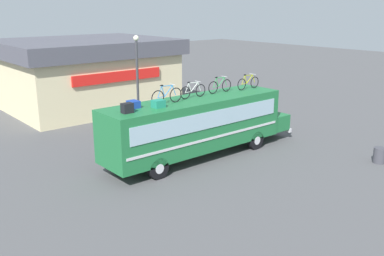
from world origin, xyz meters
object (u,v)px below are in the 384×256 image
rooftop_bicycle_2 (193,91)px  street_lamp (138,82)px  luggage_bag_3 (158,104)px  trash_bin (379,155)px  luggage_bag_1 (127,108)px  luggage_bag_2 (133,104)px  rooftop_bicycle_3 (220,86)px  bus (199,124)px  rooftop_bicycle_1 (167,96)px  rooftop_bicycle_4 (248,83)px

rooftop_bicycle_2 → street_lamp: bearing=103.1°
luggage_bag_3 → trash_bin: bearing=-34.5°
luggage_bag_1 → luggage_bag_2: 1.02m
rooftop_bicycle_3 → trash_bin: rooftop_bicycle_3 is taller
luggage_bag_1 → luggage_bag_2: (0.76, 0.68, -0.06)m
bus → luggage_bag_1: 4.69m
luggage_bag_2 → luggage_bag_1: bearing=-138.2°
rooftop_bicycle_1 → trash_bin: rooftop_bicycle_1 is taller
luggage_bag_2 → rooftop_bicycle_2: 3.52m
rooftop_bicycle_1 → street_lamp: street_lamp is taller
luggage_bag_2 → rooftop_bicycle_1: (1.66, -0.33, 0.23)m
rooftop_bicycle_1 → street_lamp: (0.98, 4.00, 0.00)m
bus → rooftop_bicycle_4: bearing=1.7°
rooftop_bicycle_1 → rooftop_bicycle_3: (3.85, 0.37, -0.02)m
rooftop_bicycle_3 → luggage_bag_1: bearing=-173.4°
rooftop_bicycle_2 → rooftop_bicycle_3: (2.00, 0.12, 0.01)m
luggage_bag_3 → trash_bin: luggage_bag_3 is taller
luggage_bag_3 → rooftop_bicycle_1: 0.86m
luggage_bag_1 → rooftop_bicycle_2: size_ratio=0.29×
rooftop_bicycle_3 → rooftop_bicycle_1: bearing=-174.4°
luggage_bag_2 → bus: bearing=-5.6°
luggage_bag_1 → rooftop_bicycle_2: (4.27, 0.60, 0.14)m
rooftop_bicycle_1 → rooftop_bicycle_4: bearing=0.9°
luggage_bag_2 → rooftop_bicycle_2: bearing=-1.2°
rooftop_bicycle_2 → street_lamp: 3.85m
luggage_bag_3 → rooftop_bicycle_4: (6.52, 0.44, 0.19)m
luggage_bag_2 → rooftop_bicycle_3: size_ratio=0.33×
luggage_bag_1 → luggage_bag_3: 1.67m
luggage_bag_3 → rooftop_bicycle_1: bearing=24.8°
rooftop_bicycle_4 → luggage_bag_1: bearing=-177.0°
bus → luggage_bag_2: 3.97m
luggage_bag_2 → luggage_bag_3: luggage_bag_3 is taller
luggage_bag_2 → rooftop_bicycle_3: rooftop_bicycle_3 is taller
rooftop_bicycle_1 → rooftop_bicycle_4: 5.77m
luggage_bag_2 → street_lamp: 4.53m
rooftop_bicycle_1 → rooftop_bicycle_2: size_ratio=1.08×
bus → rooftop_bicycle_2: size_ratio=7.04×
luggage_bag_3 → rooftop_bicycle_3: size_ratio=0.32×
rooftop_bicycle_4 → street_lamp: 6.18m
luggage_bag_3 → street_lamp: street_lamp is taller
luggage_bag_1 → rooftop_bicycle_3: bearing=6.6°
luggage_bag_2 → rooftop_bicycle_4: rooftop_bicycle_4 is taller
luggage_bag_3 → luggage_bag_1: bearing=180.0°
luggage_bag_2 → rooftop_bicycle_3: bearing=0.4°
rooftop_bicycle_4 → trash_bin: bearing=-69.0°
luggage_bag_2 → trash_bin: (10.00, -6.93, -2.89)m
luggage_bag_2 → rooftop_bicycle_2: (3.51, -0.07, 0.20)m
luggage_bag_1 → rooftop_bicycle_3: size_ratio=0.29×
luggage_bag_1 → street_lamp: 5.52m
rooftop_bicycle_3 → luggage_bag_2: bearing=-179.6°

